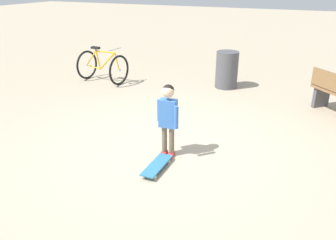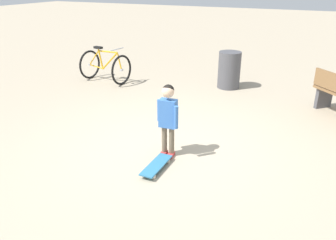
{
  "view_description": "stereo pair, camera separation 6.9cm",
  "coord_description": "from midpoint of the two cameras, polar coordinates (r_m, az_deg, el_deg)",
  "views": [
    {
      "loc": [
        4.19,
        1.95,
        2.39
      ],
      "look_at": [
        0.24,
        0.14,
        0.55
      ],
      "focal_mm": 36.26,
      "sensor_mm": 36.0,
      "label": 1
    },
    {
      "loc": [
        4.16,
        2.01,
        2.39
      ],
      "look_at": [
        0.24,
        0.14,
        0.55
      ],
      "focal_mm": 36.26,
      "sensor_mm": 36.0,
      "label": 2
    }
  ],
  "objects": [
    {
      "name": "skateboard",
      "position": [
        4.58,
        -1.53,
        -7.64
      ],
      "size": [
        0.63,
        0.2,
        0.07
      ],
      "color": "teal",
      "rests_on": "ground"
    },
    {
      "name": "child_person",
      "position": [
        4.68,
        0.42,
        1.19
      ],
      "size": [
        0.21,
        0.38,
        1.06
      ],
      "color": "brown",
      "rests_on": "ground"
    },
    {
      "name": "ground_plane",
      "position": [
        5.2,
        0.16,
        -4.4
      ],
      "size": [
        50.0,
        50.0,
        0.0
      ],
      "primitive_type": "plane",
      "color": "tan"
    },
    {
      "name": "bicycle_mid",
      "position": [
        8.49,
        -10.29,
        8.89
      ],
      "size": [
        0.83,
        1.14,
        0.85
      ],
      "color": "black",
      "rests_on": "ground"
    },
    {
      "name": "trash_bin",
      "position": [
        7.99,
        10.49,
        8.27
      ],
      "size": [
        0.51,
        0.51,
        0.83
      ],
      "primitive_type": "cylinder",
      "color": "#4C4C51",
      "rests_on": "ground"
    }
  ]
}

